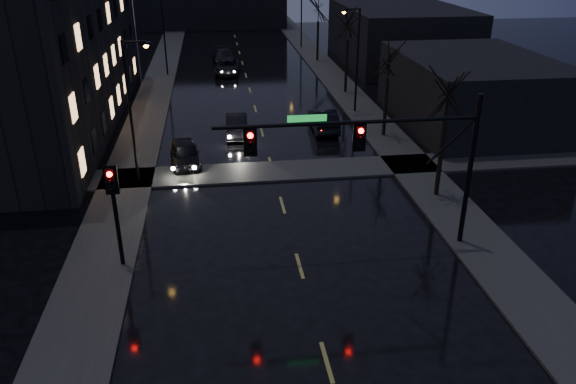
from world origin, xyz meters
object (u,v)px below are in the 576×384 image
object	(u,v)px
oncoming_car_a	(185,154)
oncoming_car_b	(237,126)
oncoming_car_c	(227,67)
lead_car	(324,120)
oncoming_car_d	(224,57)

from	to	relation	value
oncoming_car_a	oncoming_car_b	size ratio (longest dim) A/B	1.01
oncoming_car_a	oncoming_car_c	xyz separation A→B (m)	(3.42, 24.47, -0.01)
oncoming_car_c	lead_car	size ratio (longest dim) A/B	1.08
oncoming_car_b	oncoming_car_d	size ratio (longest dim) A/B	0.77
oncoming_car_a	oncoming_car_d	size ratio (longest dim) A/B	0.78
oncoming_car_a	oncoming_car_c	bearing A→B (deg)	75.51
oncoming_car_b	lead_car	size ratio (longest dim) A/B	0.89
oncoming_car_a	lead_car	bearing A→B (deg)	22.85
oncoming_car_b	lead_car	xyz separation A→B (m)	(6.27, 0.31, 0.09)
oncoming_car_d	lead_car	size ratio (longest dim) A/B	1.15
oncoming_car_c	lead_car	bearing A→B (deg)	-65.89
oncoming_car_b	lead_car	bearing A→B (deg)	4.66
oncoming_car_a	oncoming_car_d	xyz separation A→B (m)	(3.21, 29.28, 0.07)
oncoming_car_d	lead_car	xyz separation A→B (m)	(6.48, -23.82, -0.01)
oncoming_car_a	oncoming_car_d	bearing A→B (deg)	77.21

